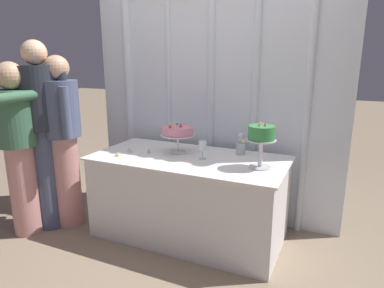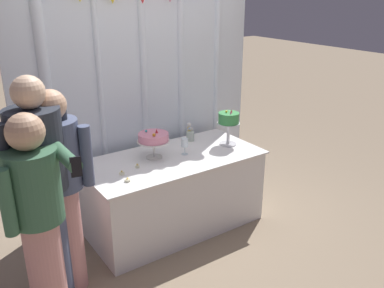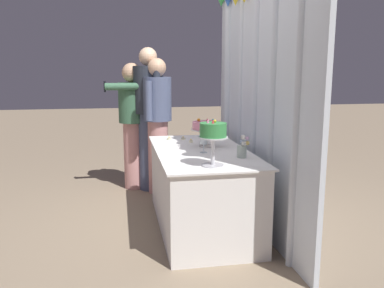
{
  "view_description": "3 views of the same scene",
  "coord_description": "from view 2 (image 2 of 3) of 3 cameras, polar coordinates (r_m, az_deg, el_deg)",
  "views": [
    {
      "loc": [
        1.19,
        -2.44,
        1.57
      ],
      "look_at": [
        -0.0,
        0.18,
        0.84
      ],
      "focal_mm": 31.57,
      "sensor_mm": 36.0,
      "label": 1
    },
    {
      "loc": [
        -1.86,
        -2.93,
        2.24
      ],
      "look_at": [
        0.19,
        0.06,
        0.84
      ],
      "focal_mm": 38.56,
      "sensor_mm": 36.0,
      "label": 2
    },
    {
      "loc": [
        3.54,
        -0.63,
        1.47
      ],
      "look_at": [
        0.06,
        0.0,
        0.81
      ],
      "focal_mm": 37.39,
      "sensor_mm": 36.0,
      "label": 3
    }
  ],
  "objects": [
    {
      "name": "tealight_near_right",
      "position": [
        3.66,
        -7.57,
        -3.08
      ],
      "size": [
        0.04,
        0.04,
        0.04
      ],
      "color": "beige",
      "rests_on": "cake_table"
    },
    {
      "name": "ground_plane",
      "position": [
        4.13,
        -1.75,
        -11.75
      ],
      "size": [
        24.0,
        24.0,
        0.0
      ],
      "primitive_type": "plane",
      "color": "gray"
    },
    {
      "name": "wine_glass",
      "position": [
        3.88,
        -1.02,
        0.13
      ],
      "size": [
        0.07,
        0.07,
        0.16
      ],
      "color": "silver",
      "rests_on": "cake_table"
    },
    {
      "name": "cake_display_nearleft",
      "position": [
        3.79,
        -5.35,
        0.78
      ],
      "size": [
        0.31,
        0.31,
        0.28
      ],
      "color": "silver",
      "rests_on": "cake_table"
    },
    {
      "name": "tealight_near_left",
      "position": [
        3.55,
        -9.68,
        -4.02
      ],
      "size": [
        0.05,
        0.05,
        0.04
      ],
      "color": "beige",
      "rests_on": "cake_table"
    },
    {
      "name": "guest_man_pink_jacket",
      "position": [
        3.14,
        -17.68,
        -5.69
      ],
      "size": [
        0.46,
        0.46,
        1.6
      ],
      "color": "#D6938E",
      "rests_on": "ground_plane"
    },
    {
      "name": "guest_girl_blue_dress",
      "position": [
        2.86,
        -20.47,
        -9.45
      ],
      "size": [
        0.46,
        0.56,
        1.54
      ],
      "color": "#D6938E",
      "rests_on": "ground_plane"
    },
    {
      "name": "cake_display_nearright",
      "position": [
        4.09,
        5.09,
        3.23
      ],
      "size": [
        0.23,
        0.23,
        0.37
      ],
      "color": "silver",
      "rests_on": "cake_table"
    },
    {
      "name": "tealight_far_left",
      "position": [
        3.42,
        -8.91,
        -4.98
      ],
      "size": [
        0.05,
        0.05,
        0.04
      ],
      "color": "beige",
      "rests_on": "cake_table"
    },
    {
      "name": "draped_curtain",
      "position": [
        4.07,
        -7.11,
        9.43
      ],
      "size": [
        2.53,
        0.18,
        2.58
      ],
      "color": "silver",
      "rests_on": "ground_plane"
    },
    {
      "name": "flower_vase",
      "position": [
        4.24,
        -0.27,
        1.47
      ],
      "size": [
        0.08,
        0.1,
        0.19
      ],
      "color": "#B2C1B2",
      "rests_on": "cake_table"
    },
    {
      "name": "guest_man_dark_suit",
      "position": [
        3.0,
        -20.02,
        -5.89
      ],
      "size": [
        0.5,
        0.47,
        1.72
      ],
      "color": "#4C5675",
      "rests_on": "ground_plane"
    },
    {
      "name": "cake_table",
      "position": [
        4.01,
        -2.58,
        -6.67
      ],
      "size": [
        1.68,
        0.84,
        0.74
      ],
      "color": "white",
      "rests_on": "ground_plane"
    }
  ]
}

